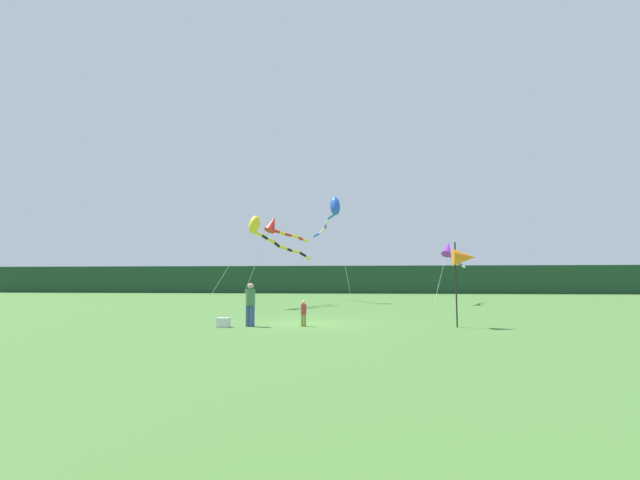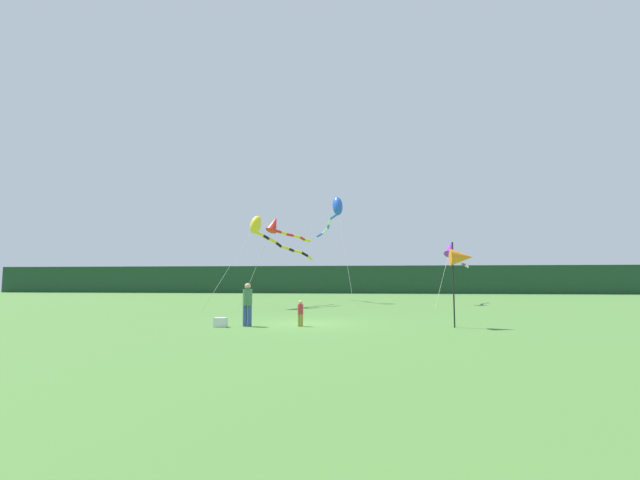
# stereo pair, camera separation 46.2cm
# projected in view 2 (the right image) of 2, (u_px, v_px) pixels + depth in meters

# --- Properties ---
(ground_plane) EXTENTS (120.00, 120.00, 0.00)m
(ground_plane) POSITION_uv_depth(u_px,v_px,m) (305.00, 324.00, 19.33)
(ground_plane) COLOR #477533
(distant_treeline) EXTENTS (108.00, 3.46, 3.94)m
(distant_treeline) POSITION_uv_depth(u_px,v_px,m) (350.00, 280.00, 64.04)
(distant_treeline) COLOR #1E4228
(distant_treeline) RESTS_ON ground
(person_adult) EXTENTS (0.39, 0.39, 1.78)m
(person_adult) POSITION_uv_depth(u_px,v_px,m) (247.00, 302.00, 18.26)
(person_adult) COLOR #334C8C
(person_adult) RESTS_ON ground
(person_child) EXTENTS (0.23, 0.23, 1.06)m
(person_child) POSITION_uv_depth(u_px,v_px,m) (300.00, 312.00, 18.24)
(person_child) COLOR olive
(person_child) RESTS_ON ground
(cooler_box) EXTENTS (0.51, 0.35, 0.38)m
(cooler_box) POSITION_uv_depth(u_px,v_px,m) (220.00, 322.00, 17.91)
(cooler_box) COLOR silver
(cooler_box) RESTS_ON ground
(banner_flag_pole) EXTENTS (0.90, 0.70, 3.47)m
(banner_flag_pole) POSITION_uv_depth(u_px,v_px,m) (461.00, 258.00, 17.94)
(banner_flag_pole) COLOR black
(banner_flag_pole) RESTS_ON ground
(kite_purple) EXTENTS (4.00, 7.41, 5.20)m
(kite_purple) POSITION_uv_depth(u_px,v_px,m) (452.00, 251.00, 34.90)
(kite_purple) COLOR #B2B2B2
(kite_purple) RESTS_ON ground
(kite_blue) EXTENTS (4.10, 11.06, 9.26)m
(kite_blue) POSITION_uv_depth(u_px,v_px,m) (336.00, 209.00, 38.30)
(kite_blue) COLOR #B2B2B2
(kite_blue) RESTS_ON ground
(kite_red) EXTENTS (4.12, 5.37, 6.67)m
(kite_red) POSITION_uv_depth(u_px,v_px,m) (277.00, 226.00, 32.11)
(kite_red) COLOR #B2B2B2
(kite_red) RESTS_ON ground
(kite_yellow) EXTENTS (5.45, 9.96, 6.48)m
(kite_yellow) POSITION_uv_depth(u_px,v_px,m) (265.00, 232.00, 31.02)
(kite_yellow) COLOR #B2B2B2
(kite_yellow) RESTS_ON ground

